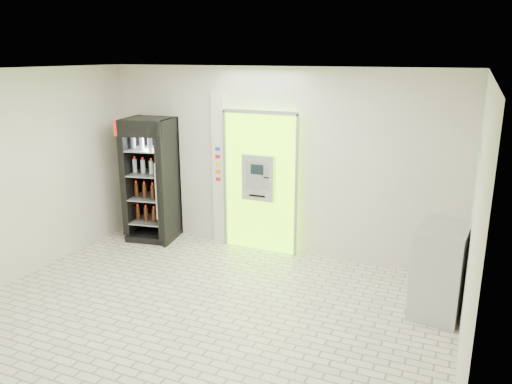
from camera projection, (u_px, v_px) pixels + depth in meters
The scene contains 7 objects.
ground at pixel (200, 316), 6.26m from camera, with size 6.00×6.00×0.00m, color beige.
room_shell at pixel (195, 174), 5.77m from camera, with size 6.00×6.00×6.00m.
atm_assembly at pixel (261, 181), 8.16m from camera, with size 1.30×0.24×2.33m.
pillar at pixel (219, 169), 8.45m from camera, with size 0.22×0.11×2.60m.
beverage_cooler at pixel (152, 182), 8.71m from camera, with size 0.92×0.86×2.14m.
steel_cabinet at pixel (440, 270), 6.23m from camera, with size 0.67×0.92×1.15m.
exit_sign at pixel (480, 149), 5.78m from camera, with size 0.02×0.22×0.26m.
Camera 1 is at (2.89, -4.86, 3.18)m, focal length 35.00 mm.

